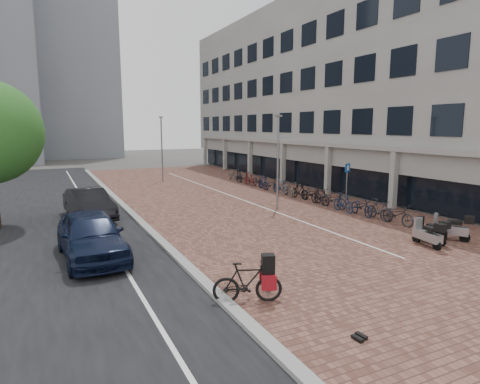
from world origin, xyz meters
name	(u,v)px	position (x,y,z in m)	size (l,w,h in m)	color
ground	(305,246)	(0.00, 0.00, 0.00)	(140.00, 140.00, 0.00)	#474442
plaza_brick	(228,196)	(2.00, 12.00, 0.01)	(14.50, 42.00, 0.04)	brown
street_asphalt	(51,210)	(-9.00, 12.00, 0.01)	(8.00, 50.00, 0.03)	black
curb	(121,204)	(-5.10, 12.00, 0.07)	(0.35, 42.00, 0.14)	gray
lane_line	(88,207)	(-7.00, 12.00, 0.02)	(0.12, 44.00, 0.00)	white
parking_line	(231,196)	(2.20, 12.00, 0.04)	(0.10, 30.00, 0.00)	white
office_building	(326,82)	(12.97, 16.00, 8.44)	(8.40, 40.00, 15.00)	#9B9B96
car_navy	(91,235)	(-7.85, 1.99, 0.86)	(2.03, 5.06, 1.72)	black
car_dark	(89,204)	(-7.23, 8.87, 0.77)	(1.63, 4.66, 1.54)	black
hero_bike	(248,282)	(-4.50, -3.77, 0.59)	(1.95, 1.17, 1.33)	black
shoes	(360,339)	(-3.15, -6.64, 0.05)	(0.39, 0.33, 0.10)	black
scooter_front	(427,233)	(4.23, -2.22, 0.54)	(0.49, 1.57, 1.08)	#97979C
scooter_mid	(431,231)	(4.78, -1.92, 0.52)	(0.47, 1.50, 1.03)	black
scooter_back	(450,227)	(5.83, -2.01, 0.56)	(0.51, 1.63, 1.12)	#9C9CA1
parking_sign	(347,177)	(7.50, 6.45, 1.65)	(0.50, 0.20, 2.46)	slate
lamp_near	(278,163)	(2.73, 6.73, 2.64)	(0.12, 0.12, 5.28)	slate
lamp_far	(162,150)	(0.00, 21.29, 2.73)	(0.12, 0.12, 5.47)	slate
bike_row	(290,189)	(5.79, 10.20, 0.52)	(1.24, 20.40, 1.05)	#212227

